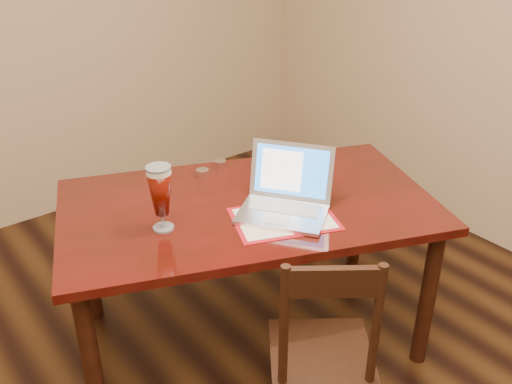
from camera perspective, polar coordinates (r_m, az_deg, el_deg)
dining_table at (r=2.54m, az=-0.88°, el=-2.73°), size 1.84×1.45×1.04m
dining_chair at (r=2.24m, az=6.63°, el=-15.79°), size 0.53×0.53×0.91m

